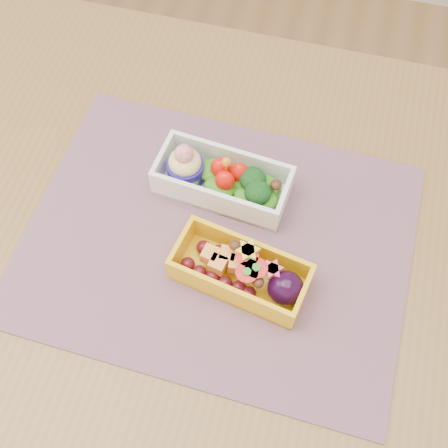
% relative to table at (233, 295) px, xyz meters
% --- Properties ---
extents(ground, '(3.00, 3.00, 0.00)m').
position_rel_table_xyz_m(ground, '(0.00, 0.00, -0.65)').
color(ground, olive).
extents(table, '(1.20, 0.80, 0.75)m').
position_rel_table_xyz_m(table, '(0.00, 0.00, 0.00)').
color(table, brown).
rests_on(table, ground).
extents(placemat, '(0.49, 0.38, 0.00)m').
position_rel_table_xyz_m(placemat, '(-0.03, 0.03, 0.10)').
color(placemat, '#825961').
rests_on(placemat, table).
extents(bento_white, '(0.18, 0.09, 0.07)m').
position_rel_table_xyz_m(bento_white, '(-0.04, 0.10, 0.13)').
color(bento_white, white).
rests_on(bento_white, placemat).
extents(bento_yellow, '(0.17, 0.10, 0.05)m').
position_rel_table_xyz_m(bento_yellow, '(0.01, -0.02, 0.12)').
color(bento_yellow, '#EFB00C').
rests_on(bento_yellow, placemat).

